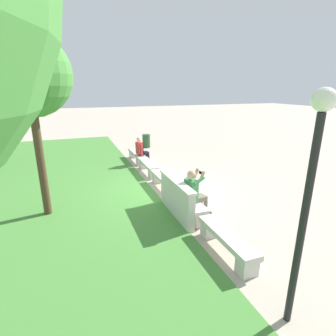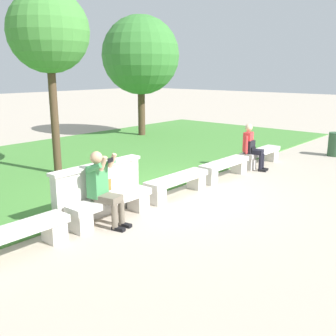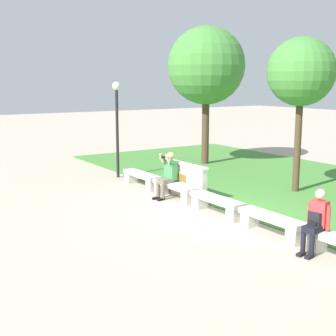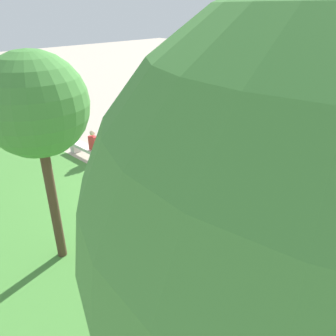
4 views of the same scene
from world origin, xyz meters
The scene contains 13 objects.
ground_plane centered at (0.00, 0.00, 0.00)m, with size 80.00×80.00×0.00m, color #B2A593.
grass_strip centered at (0.00, 4.38, 0.01)m, with size 21.37×8.00×0.03m, color #478438.
bench_main centered at (-3.81, 0.00, 0.29)m, with size 1.75×0.40×0.45m.
bench_near centered at (-1.90, 0.00, 0.29)m, with size 1.75×0.40×0.45m.
bench_mid centered at (0.00, 0.00, 0.29)m, with size 1.75×0.40×0.45m.
bench_far centered at (1.90, 0.00, 0.29)m, with size 1.75×0.40×0.45m.
backrest_wall_with_plaque centered at (-1.90, 0.34, 0.52)m, with size 1.98×0.24×1.01m.
person_photographer centered at (-2.14, -0.08, 0.74)m, with size 0.52×0.77×1.32m.
person_distant centered at (3.14, -0.06, 0.67)m, with size 0.48×0.72×1.26m.
backpack centered at (3.11, -0.03, 0.63)m, with size 0.28×0.24×0.43m.
tree_behind_wall centered at (-0.62, 3.57, 3.56)m, with size 2.00×2.00×4.59m.
tree_left_background centered at (-6.01, 4.24, 3.91)m, with size 3.04×3.04×5.45m.
lamp_post centered at (-5.55, 0.05, 2.21)m, with size 0.28×0.28×3.30m.
Camera 3 is at (8.90, -7.24, 3.30)m, focal length 50.00 mm.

